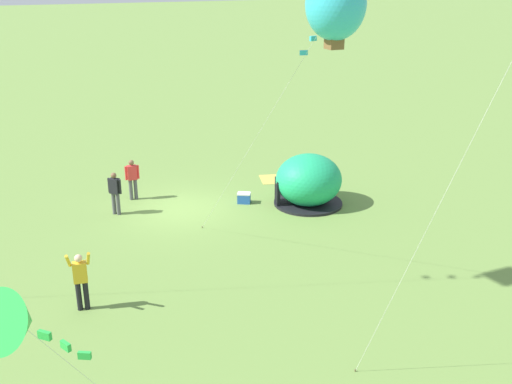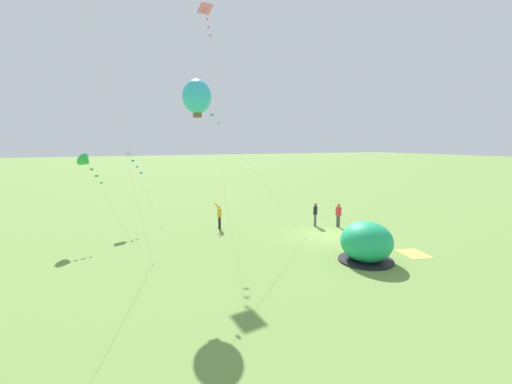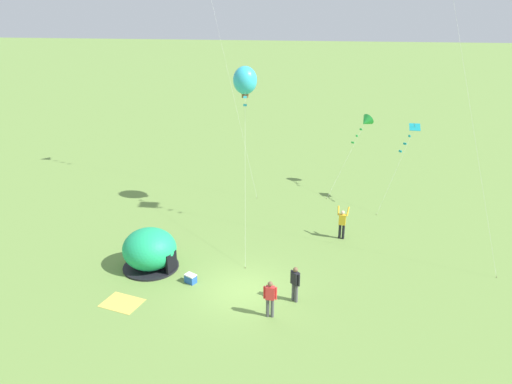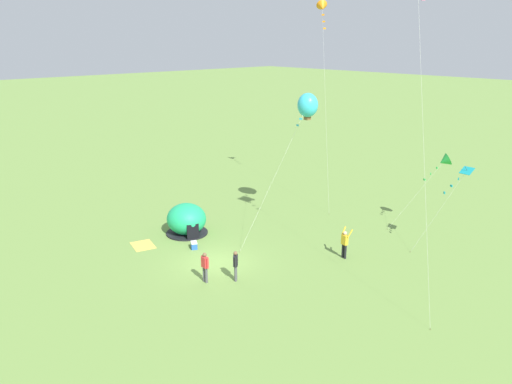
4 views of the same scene
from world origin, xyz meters
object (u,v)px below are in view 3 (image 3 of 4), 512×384
Objects in this scene: person_arms_raised at (342,222)px; person_far_back at (270,297)px; popup_tent at (150,250)px; kite_green at (366,122)px; person_with_toddler at (295,282)px; kite_cyan at (245,80)px; cooler_box at (191,278)px; kite_teal at (411,133)px.

person_far_back is at bearing -111.63° from person_arms_raised.
kite_green is at bearing 49.30° from popup_tent.
person_arms_raised is 1.10× the size of person_far_back.
popup_tent is 7.69m from person_with_toddler.
kite_cyan reaches higher than person_with_toddler.
person_with_toddler is at bearing 54.11° from person_far_back.
person_far_back is 0.19× the size of kite_cyan.
kite_green is at bearing 75.99° from person_with_toddler.
person_with_toddler is 12.78m from kite_cyan.
person_with_toddler is at bearing -68.85° from kite_cyan.
person_arms_raised is at bearing 25.92° from popup_tent.
person_arms_raised is at bearing -27.21° from kite_cyan.
cooler_box is at bearing 170.32° from person_with_toddler.
kite_teal reaches higher than person_with_toddler.
kite_teal is at bearing 62.20° from person_with_toddler.
kite_teal is (4.13, 5.36, 3.95)m from person_arms_raised.
popup_tent is at bearing -143.91° from kite_teal.
person_far_back is 15.75m from kite_teal.
kite_teal is at bearing 52.33° from person_arms_raised.
kite_cyan reaches higher than person_arms_raised.
popup_tent is at bearing 154.47° from cooler_box.
cooler_box is 0.37× the size of person_with_toddler.
person_with_toddler is at bearing -108.31° from person_arms_raised.
person_arms_raised is at bearing -127.67° from kite_teal.
cooler_box is at bearing -121.93° from kite_green.
kite_cyan reaches higher than person_far_back.
popup_tent is at bearing 164.96° from person_with_toddler.
cooler_box is at bearing -25.53° from popup_tent.
person_with_toddler is 0.32× the size of kite_green.
popup_tent is 7.27m from person_far_back.
kite_cyan is at bearing 152.79° from person_arms_raised.
person_with_toddler and person_far_back have the same top height.
kite_cyan is at bearing -145.22° from kite_green.
person_far_back is 17.42m from kite_green.
popup_tent reaches higher than person_with_toddler.
person_far_back is 13.60m from kite_cyan.
popup_tent is at bearing -130.70° from kite_green.
kite_cyan is (-5.98, 3.08, 7.31)m from person_arms_raised.
person_arms_raised is at bearing 71.69° from person_with_toddler.
person_arms_raised is 1.10× the size of person_with_toddler.
kite_cyan reaches higher than popup_tent.
kite_teal is (10.12, 2.28, -3.37)m from kite_cyan.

